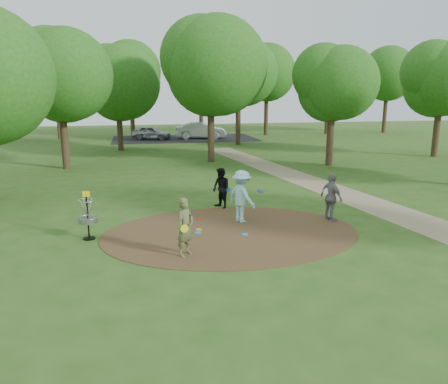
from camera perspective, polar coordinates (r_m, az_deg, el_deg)
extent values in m
plane|color=#2D5119|center=(14.33, 0.98, -5.34)|extent=(100.00, 100.00, 0.00)
cylinder|color=#47301C|center=(14.33, 0.98, -5.31)|extent=(8.40, 8.40, 0.02)
cube|color=#8C7A5B|center=(18.54, 19.55, -1.84)|extent=(7.55, 39.89, 0.01)
cube|color=black|center=(43.79, -5.16, 6.97)|extent=(14.00, 8.00, 0.01)
imported|color=#585E36|center=(12.19, -5.09, -4.57)|extent=(0.71, 0.72, 1.67)
cylinder|color=yellow|center=(11.90, -5.20, -4.78)|extent=(0.22, 0.07, 0.22)
imported|color=#99DFE5|center=(15.28, 2.33, -0.58)|extent=(1.19, 1.38, 1.86)
cylinder|color=#0C31CC|center=(15.41, 4.73, 0.09)|extent=(0.29, 0.29, 0.08)
imported|color=black|center=(17.15, -0.38, 0.49)|extent=(0.88, 0.96, 1.60)
cylinder|color=#0D7EE1|center=(17.22, 0.48, 0.24)|extent=(0.22, 0.08, 0.22)
imported|color=gray|center=(15.83, 13.84, -0.72)|extent=(0.71, 1.09, 1.72)
cylinder|color=white|center=(15.70, 13.25, 0.10)|extent=(0.23, 0.12, 0.22)
cylinder|color=#1894C1|center=(14.28, -3.46, -5.31)|extent=(0.22, 0.22, 0.02)
cylinder|color=#0D9EE5|center=(14.09, 2.71, -5.56)|extent=(0.22, 0.22, 0.02)
cylinder|color=red|center=(15.81, -3.12, -3.49)|extent=(0.22, 0.22, 0.02)
imported|color=#9C9FA3|center=(43.33, -9.42, 7.64)|extent=(4.08, 2.71, 1.29)
imported|color=#9C9FA3|center=(43.39, -3.03, 8.02)|extent=(5.10, 2.37, 1.62)
cylinder|color=orange|center=(14.60, -3.32, -4.90)|extent=(0.22, 0.22, 0.02)
cylinder|color=black|center=(14.18, -17.36, -3.30)|extent=(0.05, 0.05, 1.35)
cylinder|color=black|center=(14.37, -17.18, -5.81)|extent=(0.36, 0.36, 0.04)
cylinder|color=gray|center=(14.19, -17.34, -3.51)|extent=(0.60, 0.60, 0.16)
torus|color=gray|center=(14.17, -17.36, -3.20)|extent=(0.63, 0.63, 0.03)
torus|color=gray|center=(14.03, -17.51, -1.04)|extent=(0.58, 0.58, 0.02)
cube|color=yellow|center=(13.99, -17.57, -0.25)|extent=(0.22, 0.02, 0.18)
cylinder|color=#332316|center=(27.68, -20.13, 6.76)|extent=(0.44, 0.44, 3.80)
sphere|color=#225115|center=(27.57, -20.68, 13.69)|extent=(5.28, 5.28, 5.28)
cylinder|color=#332316|center=(28.81, -1.72, 8.12)|extent=(0.44, 0.44, 4.18)
sphere|color=#225115|center=(28.75, -1.77, 15.73)|extent=(6.28, 6.28, 6.28)
cylinder|color=#332316|center=(28.11, 13.71, 7.06)|extent=(0.44, 0.44, 3.61)
sphere|color=#225115|center=(27.98, 14.04, 13.23)|extent=(4.44, 4.44, 4.44)
cylinder|color=#332316|center=(35.40, -13.45, 8.05)|extent=(0.44, 0.44, 3.42)
sphere|color=#225115|center=(35.29, -13.74, 13.37)|extent=(5.72, 5.72, 5.72)
cylinder|color=#332316|center=(38.42, 1.86, 9.46)|extent=(0.44, 0.44, 4.37)
sphere|color=#225115|center=(38.38, 1.90, 15.07)|extent=(5.72, 5.72, 5.72)
cylinder|color=#332316|center=(34.53, 26.00, 7.32)|extent=(0.44, 0.44, 3.80)
sphere|color=#225115|center=(34.44, 26.55, 12.75)|extent=(5.04, 5.04, 5.04)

